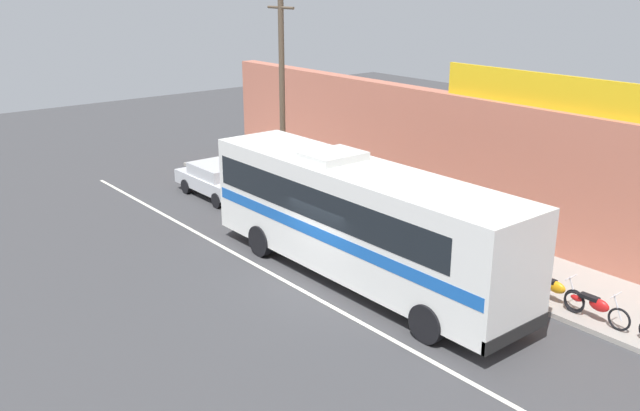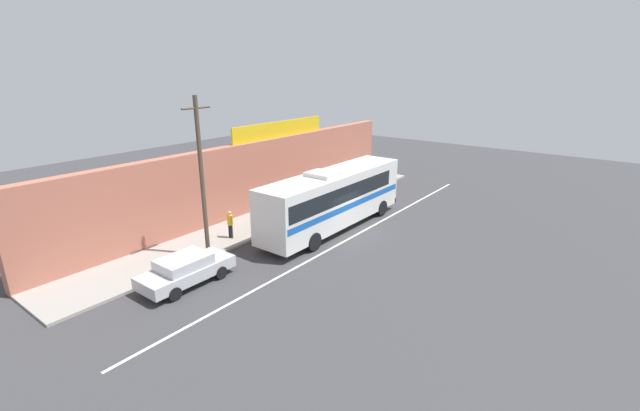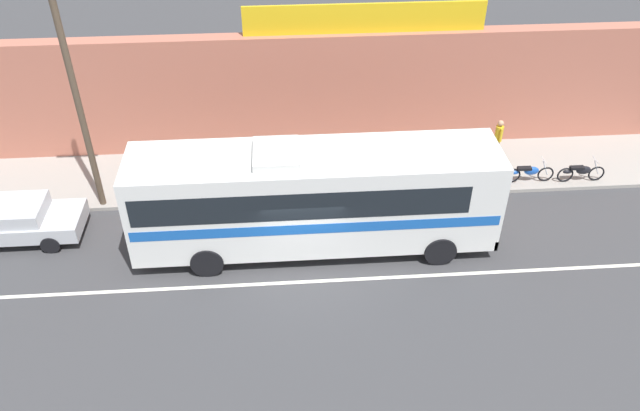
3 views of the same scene
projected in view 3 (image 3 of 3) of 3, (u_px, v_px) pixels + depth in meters
name	position (u px, v px, depth m)	size (l,w,h in m)	color
ground_plane	(303.00, 265.00, 20.71)	(70.00, 70.00, 0.00)	#3A3A3D
sidewalk_slab	(296.00, 173.00, 24.82)	(30.00, 3.60, 0.14)	gray
storefront_facade	(292.00, 93.00, 25.14)	(30.00, 0.70, 4.80)	#B26651
storefront_billboard	(365.00, 18.00, 23.53)	(9.00, 0.12, 1.10)	gold
road_center_stripe	(305.00, 282.00, 20.06)	(30.00, 0.14, 0.01)	silver
intercity_bus	(312.00, 195.00, 20.26)	(11.56, 2.62, 3.78)	silver
parked_car	(15.00, 220.00, 21.39)	(4.36, 1.90, 1.37)	#B7BABF
utility_pole	(77.00, 98.00, 20.62)	(1.60, 0.22, 8.17)	brown
motorcycle_orange	(581.00, 172.00, 24.02)	(1.82, 0.56, 0.94)	black
motorcycle_purple	(474.00, 175.00, 23.85)	(1.90, 0.56, 0.94)	black
motorcycle_green	(438.00, 175.00, 23.85)	(1.91, 0.56, 0.94)	black
motorcycle_red	(529.00, 172.00, 23.98)	(1.90, 0.56, 0.94)	black
pedestrian_far_right	(498.00, 137.00, 24.90)	(0.30, 0.48, 1.74)	brown
pedestrian_near_shop	(167.00, 166.00, 23.41)	(0.30, 0.48, 1.62)	black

